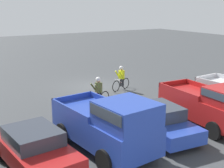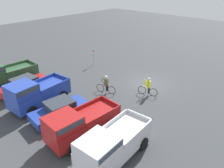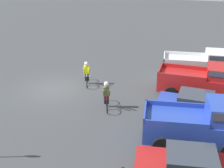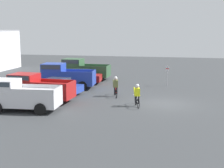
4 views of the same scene
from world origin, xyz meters
The scene contains 10 objects.
ground_plane centered at (0.00, 0.00, 0.00)m, with size 80.00×80.00×0.00m, color #383A3D.
pickup_truck_0 centered at (-4.12, 9.72, 1.12)m, with size 2.41×5.03×2.15m.
pickup_truck_1 centered at (-1.28, 9.71, 1.11)m, with size 2.36×5.04×2.13m.
sedan_0 centered at (1.50, 9.24, 0.69)m, with size 2.32×4.42×1.39m.
pickup_truck_2 centered at (4.27, 9.57, 1.22)m, with size 2.61×5.04×2.36m.
sedan_1 centered at (7.10, 9.04, 0.73)m, with size 2.32×4.61×1.44m.
pickup_truck_3 centered at (9.91, 9.59, 1.17)m, with size 2.40×5.20×2.27m.
cyclist_0 centered at (1.72, 4.13, 0.88)m, with size 1.82×0.67×1.72m.
cyclist_1 centered at (-1.30, 1.92, 0.85)m, with size 1.73×0.64×1.69m.
fire_lane_sign centered at (7.62, 0.14, 1.24)m, with size 0.10×0.30×2.04m.
Camera 4 is at (-23.28, -0.95, 5.57)m, focal length 50.00 mm.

